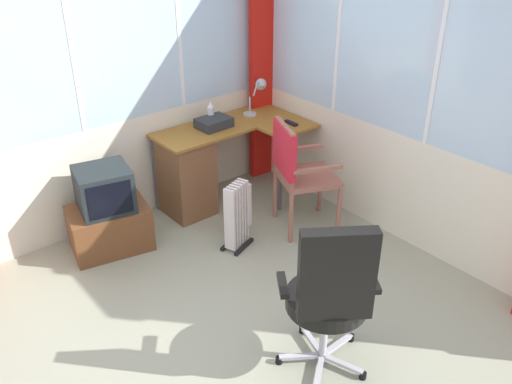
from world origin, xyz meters
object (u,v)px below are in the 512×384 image
Objects in this scene: desk_lamp at (259,92)px; paper_tray at (214,123)px; tv_remote at (291,123)px; wooden_armchair at (294,164)px; desk at (193,170)px; tv_on_stand at (108,214)px; office_chair at (331,292)px; spray_bottle at (211,113)px; space_heater at (238,214)px.

desk_lamp is 1.20× the size of paper_tray.
wooden_armchair is (-0.38, -0.45, -0.14)m from tv_remote.
desk reaches higher than tv_on_stand.
wooden_armchair is (0.22, -0.85, -0.17)m from paper_tray.
tv_on_stand is (-0.40, 2.12, -0.31)m from office_chair.
office_chair is (-0.81, -2.32, -0.24)m from spray_bottle.
office_chair reaches higher than tv_remote.
tv_remote is at bearing -41.03° from spray_bottle.
wooden_armchair is 1.70m from office_chair.
desk_lamp is 1.33m from space_heater.
tv_on_stand is (-1.78, 0.30, -0.45)m from tv_remote.
desk is 0.55m from spray_bottle.
desk is at bearing 179.96° from desk_lamp.
tv_remote is 0.13× the size of office_chair.
tv_on_stand is at bearing -170.84° from spray_bottle.
desk is 2.32× the size of space_heater.
desk is at bearing 157.31° from tv_remote.
paper_tray is (-0.53, 0.01, -0.19)m from desk_lamp.
paper_tray is 0.89m from wooden_armchair.
space_heater is at bearing 72.60° from office_chair.
desk is 0.99m from desk_lamp.
tv_on_stand is 1.08m from space_heater.
desk_lamp is at bearing -1.61° from paper_tray.
tv_on_stand is at bearing -175.15° from paper_tray.
tv_on_stand is (-1.71, -0.08, -0.67)m from desk_lamp.
tv_on_stand is (-1.21, -0.20, -0.54)m from spray_bottle.
office_chair reaches higher than tv_on_stand.
desk_lamp reaches higher than tv_on_stand.
spray_bottle reaches higher than space_heater.
paper_tray is at bearing 70.74° from office_chair.
tv_remote is 0.50× the size of paper_tray.
tv_remote is at bearing 52.95° from office_chair.
wooden_armchair reaches higher than paper_tray.
desk_lamp is 0.32× the size of office_chair.
tv_remote is at bearing 21.56° from space_heater.
desk is at bearing -159.84° from spray_bottle.
tv_on_stand is (-1.40, 0.75, -0.31)m from wooden_armchair.
desk is at bearing 85.80° from space_heater.
space_heater is (-0.32, -0.76, -0.51)m from paper_tray.
desk_lamp reaches higher than spray_bottle.
office_chair is at bearing -79.38° from tv_on_stand.
tv_on_stand reaches higher than space_heater.
spray_bottle is at bearing 68.80° from paper_tray.
spray_bottle is 1.34m from tv_on_stand.
wooden_armchair reaches higher than tv_on_stand.
desk_lamp is at bearing -12.58° from spray_bottle.
wooden_armchair reaches higher than tv_remote.
desk_lamp is 0.96m from wooden_armchair.
wooden_armchair is at bearing -75.18° from paper_tray.
office_chair reaches higher than space_heater.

